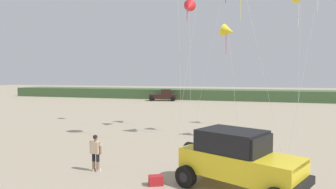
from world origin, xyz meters
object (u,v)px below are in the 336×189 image
object	(u,v)px
person_watching	(96,151)
kite_white_parafoil	(228,31)
kite_blue_swept	(189,7)
distant_pickup	(164,95)
jeep	(238,159)
cooler_box	(156,180)

from	to	relation	value
person_watching	kite_white_parafoil	bearing A→B (deg)	63.84
person_watching	kite_blue_swept	distance (m)	13.86
distant_pickup	jeep	bearing A→B (deg)	-68.55
cooler_box	kite_blue_swept	size ratio (longest dim) A/B	0.05
jeep	distant_pickup	distance (m)	41.01
kite_blue_swept	distant_pickup	bearing A→B (deg)	111.37
distant_pickup	kite_blue_swept	xyz separation A→B (m)	(10.54, -26.95, 8.57)
kite_blue_swept	kite_white_parafoil	bearing A→B (deg)	-15.43
jeep	person_watching	size ratio (longest dim) A/B	3.00
person_watching	cooler_box	size ratio (longest dim) A/B	2.98
person_watching	kite_blue_swept	bearing A→B (deg)	80.32
kite_white_parafoil	kite_blue_swept	xyz separation A→B (m)	(-3.03, 0.84, 2.08)
cooler_box	kite_blue_swept	bearing A→B (deg)	69.20
jeep	kite_blue_swept	world-z (taller)	kite_blue_swept
distant_pickup	kite_blue_swept	world-z (taller)	kite_blue_swept
cooler_box	jeep	bearing A→B (deg)	-20.63
cooler_box	person_watching	bearing A→B (deg)	137.65
jeep	person_watching	distance (m)	6.31
cooler_box	kite_white_parafoil	size ratio (longest dim) A/B	0.07
jeep	person_watching	xyz separation A→B (m)	(-6.28, 0.48, -0.26)
jeep	distant_pickup	xyz separation A→B (m)	(-15.00, 38.17, -0.26)
distant_pickup	cooler_box	bearing A→B (deg)	-72.89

